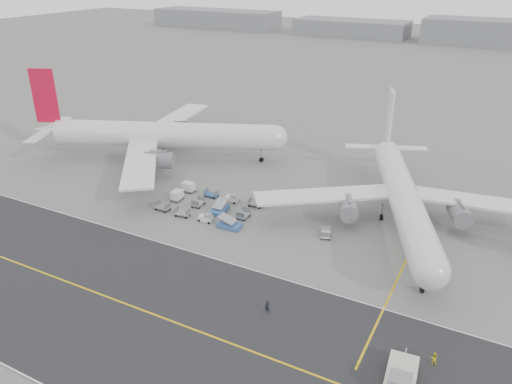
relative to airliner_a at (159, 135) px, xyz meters
The scene contains 10 objects.
ground 44.92m from the airliner_a, 42.00° to the right, with size 700.00×700.00×0.00m, color gray.
taxiway 61.40m from the airliner_a, 51.42° to the right, with size 220.00×59.00×0.03m.
horizon_buildings 238.79m from the airliner_a, 74.68° to the left, with size 520.00×28.00×28.00m, color gray, non-canonical shape.
airliner_a is the anchor object (origin of this frame).
airliner_b 59.15m from the airliner_a, ahead, with size 51.13×52.15×18.90m.
pushback_tug 81.76m from the airliner_a, 33.25° to the right, with size 3.96×9.22×2.61m.
gse_cluster 30.89m from the airliner_a, 34.71° to the right, with size 23.47×17.72×2.13m, color gray, non-canonical shape.
stray_dolly 52.18m from the airliner_a, 19.20° to the right, with size 1.61×2.61×1.61m, color silver, non-canonical shape.
ground_crew_a 63.56m from the airliner_a, 39.20° to the right, with size 0.70×0.46×1.92m, color black.
ground_crew_b 81.38m from the airliner_a, 29.06° to the right, with size 0.82×0.64×1.68m, color yellow.
Camera 1 is at (40.34, -59.75, 43.82)m, focal length 35.00 mm.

